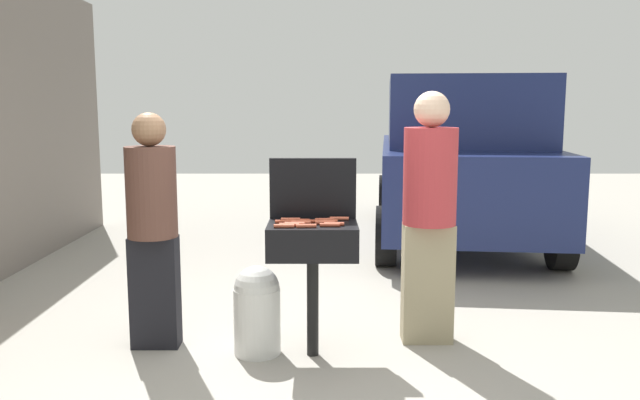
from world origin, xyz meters
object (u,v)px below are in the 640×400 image
at_px(hot_dog_0, 303,221).
at_px(hot_dog_6, 331,221).
at_px(hot_dog_7, 298,224).
at_px(hot_dog_14, 313,221).
at_px(hot_dog_11, 333,225).
at_px(hot_dog_10, 342,219).
at_px(hot_dog_13, 304,222).
at_px(hot_dog_1, 293,220).
at_px(person_right, 433,209).
at_px(parked_minivan, 462,159).
at_px(hot_dog_9, 288,222).
at_px(propane_tank, 260,308).
at_px(hot_dog_4, 337,224).
at_px(hot_dog_5, 292,225).
at_px(hot_dog_2, 287,226).
at_px(hot_dog_8, 328,220).
at_px(bbq_grill, 316,245).
at_px(person_left, 156,222).
at_px(hot_dog_3, 328,222).

bearing_deg(hot_dog_0, hot_dog_6, -8.73).
relative_size(hot_dog_7, hot_dog_14, 1.00).
distance_m(hot_dog_11, hot_dog_14, 0.18).
distance_m(hot_dog_10, hot_dog_13, 0.30).
bearing_deg(hot_dog_1, hot_dog_14, -28.70).
distance_m(hot_dog_14, person_right, 0.88).
xyz_separation_m(hot_dog_1, parked_minivan, (1.95, 3.80, 0.10)).
height_order(hot_dog_6, hot_dog_9, same).
distance_m(propane_tank, person_right, 1.39).
xyz_separation_m(hot_dog_0, person_right, (0.91, 0.23, 0.05)).
relative_size(hot_dog_0, hot_dog_4, 1.00).
bearing_deg(hot_dog_10, hot_dog_5, -144.53).
height_order(hot_dog_2, hot_dog_5, same).
bearing_deg(hot_dog_6, hot_dog_10, 54.46).
height_order(hot_dog_1, hot_dog_8, same).
distance_m(hot_dog_1, hot_dog_6, 0.26).
relative_size(hot_dog_5, hot_dog_11, 1.00).
xyz_separation_m(bbq_grill, hot_dog_10, (0.18, 0.13, 0.16)).
relative_size(hot_dog_11, propane_tank, 0.21).
xyz_separation_m(hot_dog_6, hot_dog_11, (0.01, -0.13, 0.00)).
bearing_deg(person_right, hot_dog_9, 9.52).
distance_m(hot_dog_7, hot_dog_14, 0.13).
relative_size(hot_dog_1, hot_dog_5, 1.00).
distance_m(hot_dog_5, hot_dog_11, 0.27).
distance_m(hot_dog_5, hot_dog_14, 0.18).
relative_size(bbq_grill, hot_dog_13, 7.03).
height_order(hot_dog_6, hot_dog_8, same).
bearing_deg(hot_dog_10, person_left, 178.27).
relative_size(hot_dog_4, parked_minivan, 0.03).
relative_size(hot_dog_11, person_right, 0.07).
relative_size(hot_dog_6, hot_dog_9, 1.00).
height_order(hot_dog_3, propane_tank, hot_dog_3).
bearing_deg(hot_dog_14, hot_dog_1, 151.30).
xyz_separation_m(hot_dog_9, person_right, (1.01, 0.27, 0.05)).
xyz_separation_m(hot_dog_3, hot_dog_9, (-0.27, 0.03, 0.00)).
bearing_deg(hot_dog_5, hot_dog_10, 35.47).
xyz_separation_m(hot_dog_2, parked_minivan, (1.98, 4.03, 0.10)).
xyz_separation_m(hot_dog_3, hot_dog_14, (-0.10, 0.04, 0.00)).
height_order(bbq_grill, hot_dog_10, hot_dog_10).
distance_m(hot_dog_11, person_right, 0.81).
bearing_deg(hot_dog_8, person_right, 14.90).
bearing_deg(hot_dog_2, person_right, 22.80).
relative_size(hot_dog_6, propane_tank, 0.21).
height_order(hot_dog_0, hot_dog_5, same).
bearing_deg(hot_dog_13, parked_minivan, 64.32).
bearing_deg(hot_dog_5, hot_dog_4, 5.98).
relative_size(hot_dog_1, hot_dog_13, 1.00).
bearing_deg(hot_dog_14, hot_dog_2, -134.86).
xyz_separation_m(hot_dog_2, hot_dog_4, (0.32, 0.07, 0.00)).
bearing_deg(person_right, hot_dog_1, 5.52).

